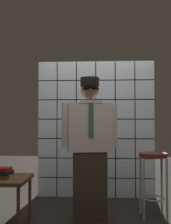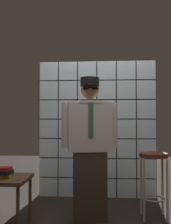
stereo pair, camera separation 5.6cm
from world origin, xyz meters
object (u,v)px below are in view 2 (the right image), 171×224
at_px(side_table, 5,184).
at_px(book_stack, 1,173).
at_px(standing_person, 90,145).
at_px(bar_stool, 154,170).

relative_size(side_table, book_stack, 2.16).
height_order(standing_person, bar_stool, standing_person).
xyz_separation_m(standing_person, bar_stool, (0.77, 0.14, -0.30)).
relative_size(standing_person, side_table, 3.05).
bearing_deg(standing_person, side_table, -172.07).
distance_m(standing_person, book_stack, 1.04).
height_order(side_table, book_stack, book_stack).
distance_m(side_table, book_stack, 0.13).
bearing_deg(bar_stool, side_table, -165.69).
bearing_deg(standing_person, book_stack, -171.15).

